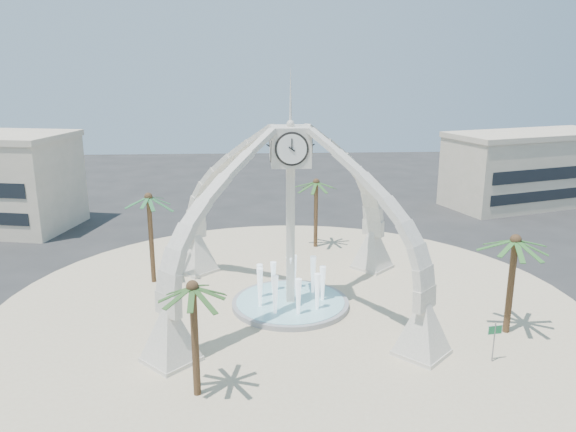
{
  "coord_description": "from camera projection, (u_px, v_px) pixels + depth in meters",
  "views": [
    {
      "loc": [
        -2.13,
        -35.52,
        16.0
      ],
      "look_at": [
        -0.05,
        2.0,
        5.91
      ],
      "focal_mm": 35.0,
      "sensor_mm": 36.0,
      "label": 1
    }
  ],
  "objects": [
    {
      "name": "street_sign",
      "position": [
        495.0,
        335.0,
        30.84
      ],
      "size": [
        0.86,
        0.16,
        2.36
      ],
      "rotation": [
        0.0,
        0.0,
        0.16
      ],
      "color": "slate",
      "rests_on": "ground"
    },
    {
      "name": "ground",
      "position": [
        290.0,
        306.0,
        38.51
      ],
      "size": [
        140.0,
        140.0,
        0.0
      ],
      "primitive_type": "plane",
      "color": "#282828",
      "rests_on": "ground"
    },
    {
      "name": "building_ne",
      "position": [
        530.0,
        168.0,
        65.99
      ],
      "size": [
        21.87,
        14.17,
        8.6
      ],
      "rotation": [
        0.0,
        0.0,
        0.31
      ],
      "color": "beige",
      "rests_on": "ground"
    },
    {
      "name": "plaza",
      "position": [
        290.0,
        306.0,
        38.5
      ],
      "size": [
        40.0,
        40.0,
        0.06
      ],
      "primitive_type": "cylinder",
      "color": "beige",
      "rests_on": "ground"
    },
    {
      "name": "palm_north",
      "position": [
        316.0,
        183.0,
        49.61
      ],
      "size": [
        4.28,
        4.28,
        6.76
      ],
      "rotation": [
        0.0,
        0.0,
        0.14
      ],
      "color": "brown",
      "rests_on": "ground"
    },
    {
      "name": "palm_east",
      "position": [
        516.0,
        241.0,
        33.22
      ],
      "size": [
        5.05,
        5.05,
        6.81
      ],
      "rotation": [
        0.0,
        0.0,
        0.22
      ],
      "color": "brown",
      "rests_on": "ground"
    },
    {
      "name": "palm_west",
      "position": [
        148.0,
        198.0,
        41.11
      ],
      "size": [
        4.71,
        4.71,
        7.42
      ],
      "rotation": [
        0.0,
        0.0,
        0.28
      ],
      "color": "brown",
      "rests_on": "ground"
    },
    {
      "name": "clock_tower",
      "position": [
        290.0,
        215.0,
        36.83
      ],
      "size": [
        17.94,
        17.94,
        16.3
      ],
      "color": "silver",
      "rests_on": "ground"
    },
    {
      "name": "palm_south",
      "position": [
        192.0,
        288.0,
        26.67
      ],
      "size": [
        4.42,
        4.42,
        6.57
      ],
      "rotation": [
        0.0,
        0.0,
        -0.15
      ],
      "color": "brown",
      "rests_on": "ground"
    },
    {
      "name": "fountain",
      "position": [
        290.0,
        303.0,
        38.44
      ],
      "size": [
        8.0,
        8.0,
        3.62
      ],
      "color": "#99999C",
      "rests_on": "ground"
    }
  ]
}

